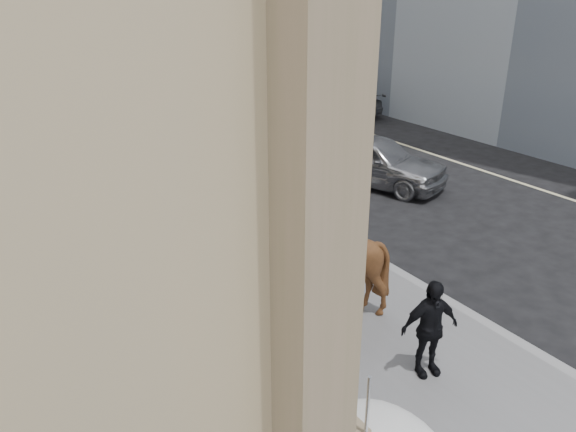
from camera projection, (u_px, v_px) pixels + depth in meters
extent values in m
plane|color=black|center=(369.00, 361.00, 10.01)|extent=(140.00, 140.00, 0.00)
cube|color=#5A5A5D|center=(164.00, 193.00, 17.76)|extent=(5.00, 80.00, 0.12)
cube|color=slate|center=(237.00, 178.00, 19.06)|extent=(0.24, 80.00, 0.12)
cube|color=#BFB78C|center=(408.00, 146.00, 22.98)|extent=(0.15, 70.00, 0.01)
cube|color=#716549|center=(29.00, 126.00, 24.26)|extent=(1.10, 44.00, 0.90)
cylinder|color=silver|center=(37.00, 104.00, 24.14)|extent=(0.06, 42.00, 0.06)
cube|color=black|center=(34.00, 61.00, 17.22)|extent=(0.20, 2.20, 4.50)
cube|color=#716549|center=(495.00, 85.00, 24.69)|extent=(2.00, 80.00, 4.00)
cylinder|color=#2D2D30|center=(190.00, 47.00, 20.78)|extent=(0.18, 0.18, 8.00)
cylinder|color=#2D2D30|center=(66.00, 18.00, 36.32)|extent=(0.18, 0.18, 8.00)
cylinder|color=#2D2D30|center=(128.00, 53.00, 27.43)|extent=(0.20, 0.20, 6.00)
imported|color=black|center=(44.00, 4.00, 24.80)|extent=(0.18, 0.22, 1.10)
ellipsoid|color=silver|center=(302.00, 368.00, 9.12)|extent=(1.50, 2.10, 0.68)
ellipsoid|color=silver|center=(202.00, 268.00, 12.24)|extent=(1.60, 2.20, 0.72)
ellipsoid|color=silver|center=(137.00, 212.00, 15.32)|extent=(1.40, 2.00, 0.64)
ellipsoid|color=silver|center=(102.00, 170.00, 18.47)|extent=(1.70, 2.30, 0.76)
ellipsoid|color=silver|center=(70.00, 145.00, 21.55)|extent=(1.50, 2.10, 0.66)
imported|color=#4D3217|center=(254.00, 287.00, 9.96)|extent=(1.41, 2.76, 2.26)
imported|color=black|center=(248.00, 244.00, 9.77)|extent=(0.66, 0.46, 1.72)
imported|color=#3E2411|center=(327.00, 267.00, 10.79)|extent=(2.30, 2.42, 2.13)
imported|color=black|center=(324.00, 227.00, 10.60)|extent=(1.02, 0.91, 1.72)
imported|color=black|center=(429.00, 328.00, 9.23)|extent=(1.10, 0.69, 1.75)
imported|color=#97989E|center=(373.00, 159.00, 18.47)|extent=(3.59, 5.27, 1.67)
imported|color=#4C4E52|center=(345.00, 101.00, 28.44)|extent=(1.80, 4.40, 1.27)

